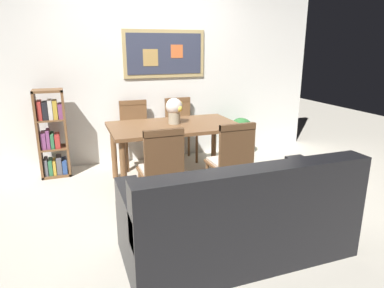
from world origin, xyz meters
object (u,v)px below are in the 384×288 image
at_px(bookshelf, 52,135).
at_px(dining_chair_far_right, 180,124).
at_px(dining_table, 174,132).
at_px(flower_vase, 174,109).
at_px(leather_couch, 239,220).
at_px(dining_chair_far_left, 135,128).
at_px(dining_chair_near_left, 162,165).
at_px(potted_ivy, 241,133).
at_px(dining_chair_near_right, 232,157).

bearing_deg(bookshelf, dining_chair_far_right, 2.59).
bearing_deg(dining_table, flower_vase, 68.87).
relative_size(leather_couch, bookshelf, 1.60).
relative_size(leather_couch, flower_vase, 5.78).
bearing_deg(dining_chair_far_left, bookshelf, -177.27).
height_order(dining_table, dining_chair_far_right, dining_chair_far_right).
distance_m(dining_chair_far_right, dining_chair_near_left, 1.80).
distance_m(dining_chair_far_left, leather_couch, 2.50).
distance_m(dining_table, potted_ivy, 1.49).
height_order(leather_couch, flower_vase, flower_vase).
distance_m(dining_chair_near_right, leather_couch, 0.93).
height_order(dining_chair_far_right, leather_couch, dining_chair_far_right).
height_order(dining_chair_far_left, dining_chair_near_right, same).
xyz_separation_m(dining_chair_far_right, bookshelf, (-1.74, -0.08, 0.00)).
bearing_deg(flower_vase, dining_table, -111.13).
relative_size(dining_chair_far_left, leather_couch, 0.51).
bearing_deg(potted_ivy, dining_chair_far_right, 172.13).
relative_size(dining_chair_near_left, leather_couch, 0.51).
bearing_deg(dining_chair_far_right, dining_table, -112.37).
bearing_deg(dining_table, dining_chair_far_right, 67.63).
relative_size(dining_chair_near_right, leather_couch, 0.51).
xyz_separation_m(dining_chair_far_right, flower_vase, (-0.32, -0.77, 0.37)).
bearing_deg(dining_chair_near_right, leather_couch, -112.78).
bearing_deg(dining_table, dining_chair_near_left, -115.08).
relative_size(bookshelf, flower_vase, 3.61).
bearing_deg(leather_couch, dining_chair_near_right, 67.22).
height_order(dining_chair_near_right, potted_ivy, dining_chair_near_right).
distance_m(dining_chair_far_left, dining_chair_near_right, 1.77).
distance_m(dining_chair_near_left, leather_couch, 0.97).
bearing_deg(flower_vase, dining_chair_far_left, 114.83).
bearing_deg(dining_table, bookshelf, 152.05).
relative_size(dining_chair_far_right, dining_chair_far_left, 1.00).
xyz_separation_m(dining_chair_far_left, potted_ivy, (1.61, -0.10, -0.19)).
relative_size(dining_table, bookshelf, 1.37).
height_order(leather_couch, bookshelf, bookshelf).
height_order(dining_table, leather_couch, leather_couch).
bearing_deg(flower_vase, dining_chair_far_right, 67.55).
xyz_separation_m(dining_chair_near_left, dining_chair_far_left, (0.06, 1.62, 0.00)).
height_order(bookshelf, potted_ivy, bookshelf).
bearing_deg(flower_vase, bookshelf, 154.01).
distance_m(dining_table, leather_couch, 1.70).
distance_m(leather_couch, potted_ivy, 2.69).
bearing_deg(dining_table, dining_chair_near_right, -66.88).
distance_m(dining_chair_far_left, potted_ivy, 1.62).
bearing_deg(dining_chair_far_right, dining_chair_near_right, -89.33).
bearing_deg(dining_chair_near_right, flower_vase, 110.83).
xyz_separation_m(leather_couch, flower_vase, (0.01, 1.72, 0.60)).
relative_size(dining_chair_far_right, dining_chair_near_left, 1.00).
relative_size(potted_ivy, flower_vase, 1.88).
bearing_deg(dining_chair_near_left, bookshelf, 123.11).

